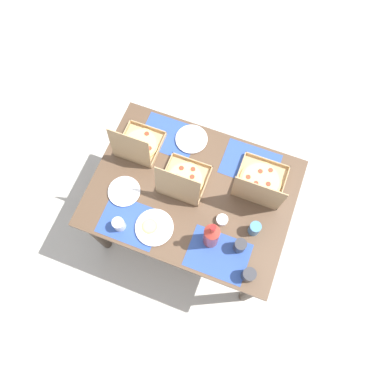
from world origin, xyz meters
TOP-DOWN VIEW (x-y plane):
  - ground_plane at (0.00, 0.00)m, footprint 6.00×6.00m
  - dining_table at (0.00, 0.00)m, footprint 1.25×0.93m
  - placemat_near_left at (-0.28, -0.31)m, footprint 0.36×0.26m
  - placemat_near_right at (0.28, -0.31)m, footprint 0.36×0.26m
  - placemat_far_left at (-0.28, 0.31)m, footprint 0.36×0.26m
  - placemat_far_right at (0.28, 0.31)m, footprint 0.36×0.26m
  - pizza_box_edge_far at (0.07, -0.03)m, footprint 0.28×0.28m
  - pizza_box_corner_right at (0.43, -0.16)m, footprint 0.26×0.27m
  - pizza_box_center at (-0.38, -0.18)m, footprint 0.30×0.32m
  - plate_near_left at (0.39, 0.15)m, footprint 0.20×0.20m
  - plate_middle at (0.13, -0.34)m, footprint 0.21×0.21m
  - plate_far_left at (0.13, 0.30)m, footprint 0.23×0.23m
  - soda_bottle at (-0.21, 0.25)m, footprint 0.09×0.09m
  - cup_dark at (-0.38, 0.23)m, footprint 0.07×0.07m
  - cup_red at (0.33, 0.36)m, footprint 0.07×0.07m
  - cup_clear_right at (-0.43, 0.10)m, footprint 0.07×0.07m
  - cup_spare at (-0.48, 0.37)m, footprint 0.08×0.08m
  - condiment_bowl at (-0.24, 0.11)m, footprint 0.07×0.07m

SIDE VIEW (x-z plane):
  - ground_plane at x=0.00m, z-range 0.00..0.00m
  - dining_table at x=0.00m, z-range 0.25..0.98m
  - placemat_near_left at x=-0.28m, z-range 0.74..0.74m
  - placemat_near_right at x=0.28m, z-range 0.74..0.74m
  - placemat_far_left at x=-0.28m, z-range 0.74..0.74m
  - placemat_far_right at x=0.28m, z-range 0.74..0.74m
  - plate_near_left at x=0.39m, z-range 0.74..0.75m
  - plate_middle at x=0.13m, z-range 0.74..0.75m
  - plate_far_left at x=0.13m, z-range 0.73..0.76m
  - condiment_bowl at x=-0.24m, z-range 0.74..0.77m
  - cup_red at x=0.33m, z-range 0.74..0.83m
  - pizza_box_corner_right at x=0.43m, z-range 0.63..0.93m
  - pizza_box_edge_far at x=0.07m, z-range 0.63..0.94m
  - cup_spare at x=-0.48m, z-range 0.74..0.84m
  - pizza_box_center at x=-0.38m, z-range 0.62..0.95m
  - cup_clear_right at x=-0.43m, z-range 0.74..0.84m
  - cup_dark at x=-0.38m, z-range 0.74..0.84m
  - soda_bottle at x=-0.21m, z-range 0.71..1.03m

